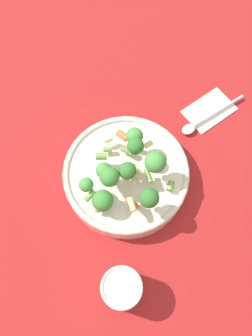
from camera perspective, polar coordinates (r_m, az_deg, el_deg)
ground_plane at (r=0.75m, az=-0.00°, el=-1.94°), size 3.00×3.00×0.00m
bowl at (r=0.72m, az=-0.00°, el=-1.16°), size 0.27×0.27×0.05m
pasta_salad at (r=0.64m, az=0.00°, el=-0.91°), size 0.19×0.18×0.08m
cup at (r=0.66m, az=-0.73°, el=-20.21°), size 0.08×0.08×0.09m
napkin at (r=0.85m, az=14.32°, el=9.77°), size 0.14×0.10×0.01m
spoon at (r=0.82m, az=13.15°, el=8.02°), size 0.19×0.06×0.01m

